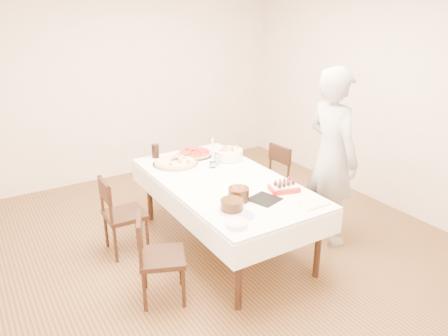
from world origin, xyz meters
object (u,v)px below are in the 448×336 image
pasta_bowl (229,154)px  cola_glass (155,151)px  pizza_pepperoni (195,153)px  chair_right_savory (268,181)px  person (332,157)px  chair_left_savory (125,215)px  taper_candle (213,153)px  layer_cake (232,205)px  chair_left_dessert (162,258)px  pizza_white (176,162)px  dining_table (224,213)px  birthday_cake (239,190)px  strawberry_box (284,187)px

pasta_bowl → cola_glass: bearing=145.0°
pizza_pepperoni → pasta_bowl: size_ratio=1.34×
chair_right_savory → person: size_ratio=0.44×
chair_left_savory → pizza_pepperoni: size_ratio=1.95×
chair_right_savory → taper_candle: 0.93m
pasta_bowl → layer_cake: pasta_bowl is taller
chair_left_dessert → cola_glass: size_ratio=5.13×
chair_left_dessert → taper_candle: size_ratio=2.39×
chair_left_savory → pizza_white: size_ratio=1.63×
dining_table → pasta_bowl: size_ratio=6.74×
chair_left_savory → taper_candle: taper_candle is taller
person → cola_glass: (-1.35, 1.42, -0.10)m
pizza_pepperoni → taper_candle: size_ratio=1.25×
taper_candle → cola_glass: bearing=123.2°
dining_table → pasta_bowl: (0.37, 0.50, 0.43)m
person → pizza_pepperoni: bearing=40.7°
chair_left_savory → layer_cake: bearing=122.1°
pizza_white → pasta_bowl: pasta_bowl is taller
chair_right_savory → pizza_white: (-1.08, 0.28, 0.36)m
birthday_cake → chair_left_dessert: bearing=179.9°
chair_left_dessert → taper_candle: bearing=-117.5°
dining_table → pizza_white: bearing=108.3°
chair_right_savory → cola_glass: bearing=147.1°
birthday_cake → pasta_bowl: bearing=62.4°
cola_glass → layer_cake: bearing=-89.2°
chair_left_dessert → person: bearing=-156.7°
taper_candle → person: bearing=-40.1°
chair_left_dessert → pizza_pepperoni: bearing=-105.9°
chair_right_savory → layer_cake: (-1.16, -0.99, 0.39)m
dining_table → cola_glass: bearing=108.0°
taper_candle → strawberry_box: 0.94m
person → birthday_cake: bearing=95.8°
pizza_white → chair_right_savory: bearing=-14.6°
strawberry_box → chair_left_dessert: bearing=177.7°
chair_right_savory → chair_left_dessert: bearing=-160.2°
pizza_white → strawberry_box: strawberry_box is taller
taper_candle → birthday_cake: taper_candle is taller
pizza_white → strawberry_box: (0.57, -1.18, 0.01)m
person → layer_cake: bearing=101.6°
pasta_bowl → layer_cake: bearing=-121.0°
dining_table → pasta_bowl: bearing=53.4°
dining_table → person: 1.25m
chair_left_savory → taper_candle: (0.99, -0.08, 0.51)m
dining_table → strawberry_box: 0.75m
taper_candle → cola_glass: 0.74m
chair_left_savory → pizza_pepperoni: bearing=-157.9°
pizza_pepperoni → pizza_white: bearing=-154.3°
cola_glass → layer_cake: 1.59m
dining_table → chair_right_savory: size_ratio=2.58×
layer_cake → pizza_pepperoni: bearing=74.3°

